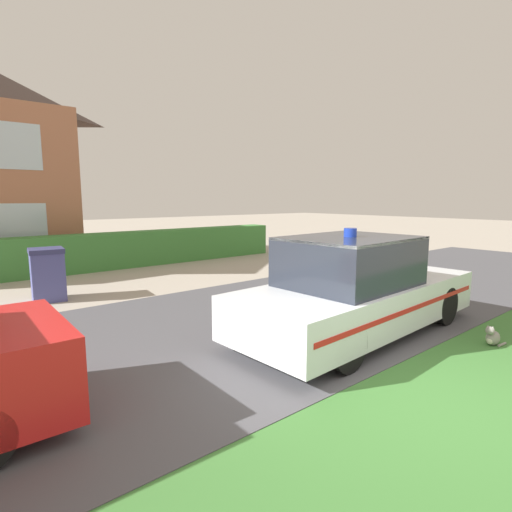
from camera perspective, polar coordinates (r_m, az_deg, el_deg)
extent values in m
plane|color=#A89E8E|center=(4.93, 23.17, -18.51)|extent=(80.00, 80.00, 0.00)
cube|color=#4C4C51|center=(7.03, -2.85, -9.64)|extent=(28.00, 5.43, 0.01)
cube|color=#3D7533|center=(4.71, 30.49, -20.25)|extent=(28.00, 2.71, 0.01)
cube|color=#3D7F38|center=(13.48, -16.14, 1.06)|extent=(10.08, 0.77, 1.11)
cylinder|color=black|center=(7.62, 25.30, -6.42)|extent=(0.66, 0.23, 0.65)
cylinder|color=black|center=(8.29, 15.55, -4.77)|extent=(0.66, 0.23, 0.65)
cylinder|color=black|center=(5.20, 12.78, -12.51)|extent=(0.66, 0.23, 0.65)
cylinder|color=black|center=(6.15, 0.97, -9.03)|extent=(0.66, 0.23, 0.65)
cube|color=silver|center=(6.69, 14.55, -6.31)|extent=(4.68, 1.94, 0.64)
cube|color=#232833|center=(6.29, 13.19, -0.70)|extent=(2.02, 1.64, 0.75)
cube|color=silver|center=(6.24, 13.29, 2.51)|extent=(2.02, 1.64, 0.04)
cube|color=red|center=(6.26, 21.23, -7.15)|extent=(4.36, 0.22, 0.07)
cube|color=red|center=(7.17, 8.78, -4.76)|extent=(4.36, 0.22, 0.07)
cylinder|color=#1933A5|center=(6.24, 13.32, 3.30)|extent=(0.19, 0.19, 0.13)
ellipsoid|color=gray|center=(7.00, 30.75, -10.03)|extent=(0.27, 0.19, 0.22)
ellipsoid|color=beige|center=(6.92, 30.40, -10.35)|extent=(0.08, 0.10, 0.12)
sphere|color=gray|center=(6.86, 30.45, -9.18)|extent=(0.13, 0.13, 0.13)
cone|color=gray|center=(6.86, 30.22, -8.70)|extent=(0.05, 0.05, 0.05)
cone|color=gray|center=(6.84, 30.74, -8.81)|extent=(0.05, 0.05, 0.05)
cylinder|color=gray|center=(7.06, 31.70, -10.70)|extent=(0.21, 0.05, 0.04)
cube|color=silver|center=(13.39, -30.59, 3.71)|extent=(1.40, 0.02, 1.30)
cube|color=silver|center=(13.45, -31.31, 13.31)|extent=(1.40, 0.02, 1.30)
cube|color=#474C8C|center=(9.57, -27.59, -2.65)|extent=(0.70, 0.71, 1.02)
cube|color=navy|center=(9.49, -27.82, 0.69)|extent=(0.73, 0.74, 0.10)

